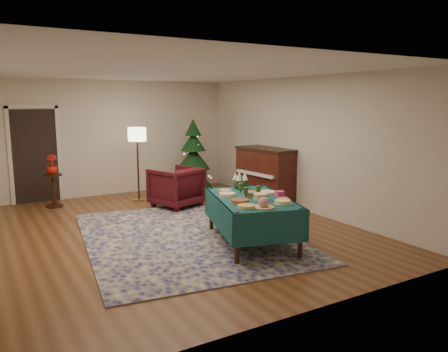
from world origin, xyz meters
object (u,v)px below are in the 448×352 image
side_table (54,191)px  christmas_tree (193,160)px  potted_plant (52,169)px  gift_box (280,194)px  armchair (176,185)px  piano (266,177)px  buffet_table (251,207)px  floor_lamp (137,139)px

side_table → christmas_tree: bearing=-2.7°
side_table → potted_plant: (-0.00, 0.00, 0.48)m
gift_box → armchair: (-0.41, 3.03, -0.32)m
gift_box → armchair: bearing=97.7°
potted_plant → piano: (4.06, -2.00, -0.22)m
side_table → buffet_table: bearing=-61.2°
buffet_table → potted_plant: size_ratio=5.06×
floor_lamp → piano: floor_lamp is taller
floor_lamp → side_table: floor_lamp is taller
potted_plant → christmas_tree: (3.22, -0.15, -0.01)m
gift_box → floor_lamp: size_ratio=0.07×
buffet_table → floor_lamp: (-0.50, 3.79, 0.81)m
christmas_tree → side_table: bearing=177.3°
buffet_table → christmas_tree: (0.96, 3.96, 0.22)m
buffet_table → piano: bearing=49.7°
gift_box → christmas_tree: bearing=82.4°
side_table → piano: piano is taller
side_table → potted_plant: size_ratio=1.67×
armchair → potted_plant: size_ratio=2.22×
floor_lamp → christmas_tree: (1.46, 0.16, -0.58)m
gift_box → piano: piano is taller
armchair → side_table: (-2.25, 1.28, -0.12)m
gift_box → potted_plant: 5.07m
side_table → christmas_tree: christmas_tree is taller
side_table → potted_plant: bearing=180.0°
piano → floor_lamp: bearing=143.7°
armchair → potted_plant: 2.61m
gift_box → floor_lamp: floor_lamp is taller
gift_box → christmas_tree: 4.19m
gift_box → side_table: 5.08m
armchair → side_table: size_ratio=1.33×
side_table → piano: bearing=-26.2°
piano → gift_box: bearing=-121.1°
piano → buffet_table: bearing=-130.3°
buffet_table → potted_plant: bearing=118.8°
armchair → side_table: 2.59m
armchair → potted_plant: bearing=-49.0°
armchair → potted_plant: potted_plant is taller
piano → side_table: bearing=153.8°
gift_box → side_table: bearing=121.7°
floor_lamp → side_table: bearing=169.8°
gift_box → armchair: size_ratio=0.13×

